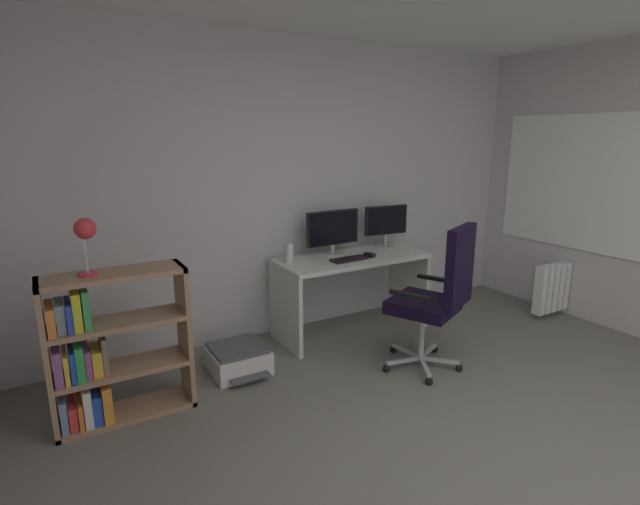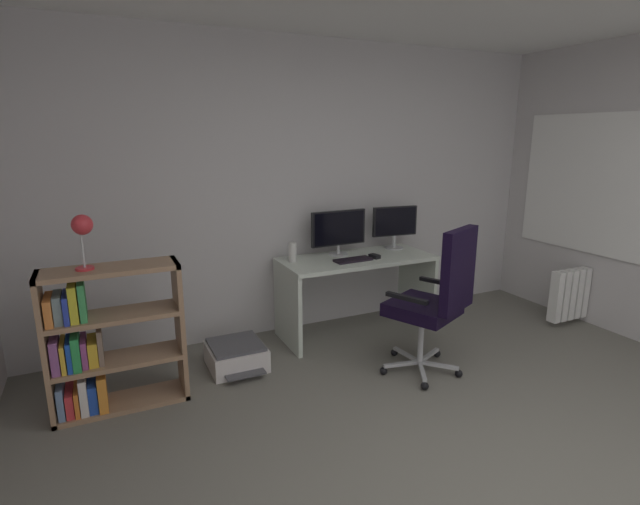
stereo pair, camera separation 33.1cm
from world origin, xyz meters
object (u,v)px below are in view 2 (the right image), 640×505
Objects in this scene: monitor_main at (339,230)px; radiator at (579,293)px; office_chair at (437,297)px; desk_lamp at (82,229)px; desk at (356,278)px; monitor_secondary at (395,223)px; keyboard at (353,260)px; computer_mouse at (375,256)px; desktop_speaker at (293,252)px; printer at (236,355)px; bookshelf at (100,345)px.

radiator is (2.20, -0.86, -0.66)m from monitor_main.
desk_lamp is (-2.31, 0.56, 0.60)m from office_chair.
desk is 0.68m from monitor_secondary.
monitor_secondary is at bearing 20.34° from keyboard.
keyboard is 2.31m from radiator.
office_chair reaches higher than computer_mouse.
printer is (-0.62, -0.31, -0.71)m from desktop_speaker.
desktop_speaker is 0.24× the size of radiator.
monitor_secondary is at bearing 11.82° from printer.
computer_mouse is (0.22, 0.01, 0.01)m from keyboard.
office_chair is 3.34× the size of desk_lamp.
computer_mouse is 2.10m from radiator.
monitor_main is 1.44m from printer.
radiator is (2.09, -0.72, -0.22)m from desk.
office_chair is (0.23, -0.87, -0.10)m from keyboard.
keyboard is at bearing -156.92° from monitor_secondary.
monitor_main and monitor_secondary have the same top height.
desk is 1.43× the size of bookshelf.
radiator is (1.59, -0.86, -0.67)m from monitor_secondary.
desk_lamp is (-2.07, -0.56, 0.28)m from monitor_main.
monitor_main is at bearing 15.33° from bookshelf.
radiator is at bearing -18.33° from keyboard.
desktop_speaker is 0.99m from printer.
desktop_speaker is at bearing 18.08° from bookshelf.
printer is at bearing -168.18° from monitor_secondary.
desktop_speaker is 0.49× the size of desk_lamp.
office_chair is at bearing -77.88° from monitor_main.
radiator reaches higher than printer.
computer_mouse reaches higher than keyboard.
radiator is (3.29, -0.51, 0.21)m from printer.
radiator is (1.96, -0.62, -0.44)m from computer_mouse.
monitor_secondary is 1.33× the size of keyboard.
desk is 2.57× the size of monitor_main.
monitor_secondary is 1.10m from desktop_speaker.
keyboard reaches higher than radiator.
monitor_secondary reaches higher than radiator.
desk is 2.68× the size of printer.
printer is at bearing 171.23° from radiator.
desktop_speaker is at bearing 170.48° from desk.
computer_mouse is 1.48m from printer.
monitor_secondary is at bearing 11.84° from desk_lamp.
office_chair is at bearing -29.95° from printer.
computer_mouse is at bearing -38.46° from desk.
monitor_main is at bearing 18.06° from printer.
office_chair reaches higher than keyboard.
office_chair reaches higher than desk.
office_chair is at bearing -13.77° from bookshelf.
desk is 8.23× the size of desktop_speaker.
computer_mouse reaches higher than radiator.
keyboard is 0.65× the size of printer.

